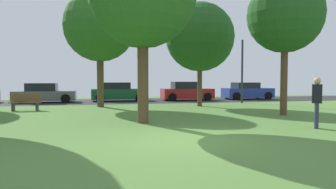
# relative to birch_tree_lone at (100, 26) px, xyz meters

# --- Properties ---
(ground_plane) EXTENTS (44.00, 44.00, 0.00)m
(ground_plane) POSITION_rel_birch_tree_lone_xyz_m (2.22, -11.21, -4.94)
(ground_plane) COLOR #547F38
(road_strip) EXTENTS (44.00, 6.40, 0.01)m
(road_strip) POSITION_rel_birch_tree_lone_xyz_m (2.22, 4.79, -4.94)
(road_strip) COLOR #28282B
(road_strip) RESTS_ON ground_plane
(birch_tree_lone) EXTENTS (4.38, 4.38, 7.15)m
(birch_tree_lone) POSITION_rel_birch_tree_lone_xyz_m (0.00, 0.00, 0.00)
(birch_tree_lone) COLOR brown
(birch_tree_lone) RESTS_ON ground_plane
(oak_tree_center) EXTENTS (4.31, 4.31, 6.50)m
(oak_tree_center) POSITION_rel_birch_tree_lone_xyz_m (6.12, -0.84, -0.61)
(oak_tree_center) COLOR brown
(oak_tree_center) RESTS_ON ground_plane
(maple_tree_far) EXTENTS (3.52, 3.52, 6.45)m
(maple_tree_far) POSITION_rel_birch_tree_lone_xyz_m (8.42, -6.43, -0.27)
(maple_tree_far) COLOR brown
(maple_tree_far) RESTS_ON ground_plane
(person_catcher) EXTENTS (0.39, 0.37, 1.76)m
(person_catcher) POSITION_rel_birch_tree_lone_xyz_m (7.19, -10.27, -3.96)
(person_catcher) COLOR #2D334C
(person_catcher) RESTS_ON ground_plane
(parked_car_grey) EXTENTS (4.31, 1.95, 1.42)m
(parked_car_grey) POSITION_rel_birch_tree_lone_xyz_m (-3.99, 4.58, -4.29)
(parked_car_grey) COLOR slate
(parked_car_grey) RESTS_ON ground_plane
(parked_car_green) EXTENTS (4.28, 1.94, 1.45)m
(parked_car_green) POSITION_rel_birch_tree_lone_xyz_m (1.44, 5.07, -4.27)
(parked_car_green) COLOR #195633
(parked_car_green) RESTS_ON ground_plane
(parked_car_red) EXTENTS (4.11, 2.03, 1.50)m
(parked_car_red) POSITION_rel_birch_tree_lone_xyz_m (6.87, 4.73, -4.25)
(parked_car_red) COLOR #B21E1E
(parked_car_red) RESTS_ON ground_plane
(parked_car_blue) EXTENTS (4.10, 2.08, 1.43)m
(parked_car_blue) POSITION_rel_birch_tree_lone_xyz_m (12.30, 4.89, -4.28)
(parked_car_blue) COLOR #233893
(parked_car_blue) RESTS_ON ground_plane
(park_bench) EXTENTS (1.60, 0.45, 0.90)m
(park_bench) POSITION_rel_birch_tree_lone_xyz_m (-3.99, -1.48, -4.48)
(park_bench) COLOR brown
(park_bench) RESTS_ON ground_plane
(street_lamp_post) EXTENTS (0.14, 0.14, 4.50)m
(street_lamp_post) POSITION_rel_birch_tree_lone_xyz_m (9.92, 0.99, -2.69)
(street_lamp_post) COLOR #2D2D33
(street_lamp_post) RESTS_ON ground_plane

